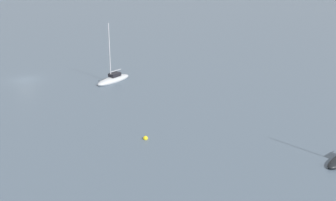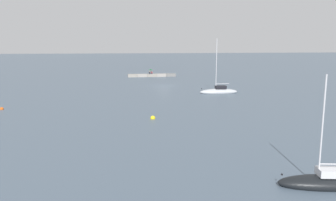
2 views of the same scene
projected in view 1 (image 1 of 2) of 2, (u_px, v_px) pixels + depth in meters
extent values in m
plane|color=#475666|center=(26.00, 80.00, 67.72)|extent=(500.00, 500.00, 0.00)
sphere|color=black|center=(331.00, 163.00, 41.12)|extent=(0.12, 0.12, 0.12)
ellipsoid|color=#ADB2B7|center=(113.00, 80.00, 66.95)|extent=(6.38, 2.02, 1.08)
cube|color=black|center=(115.00, 75.00, 66.91)|extent=(1.81, 1.14, 0.50)
cylinder|color=silver|center=(110.00, 51.00, 65.00)|extent=(0.11, 0.11, 8.15)
cylinder|color=silver|center=(116.00, 71.00, 66.93)|extent=(2.21, 0.16, 0.08)
sphere|color=black|center=(99.00, 81.00, 64.61)|extent=(0.14, 0.14, 0.14)
sphere|color=yellow|center=(145.00, 138.00, 47.62)|extent=(0.52, 0.52, 0.52)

